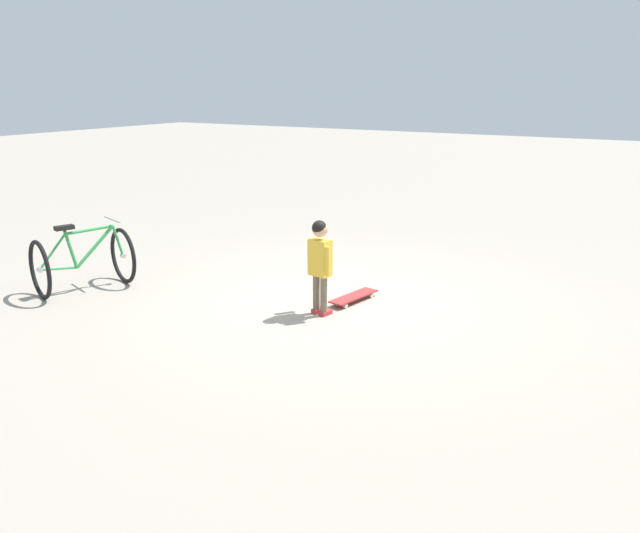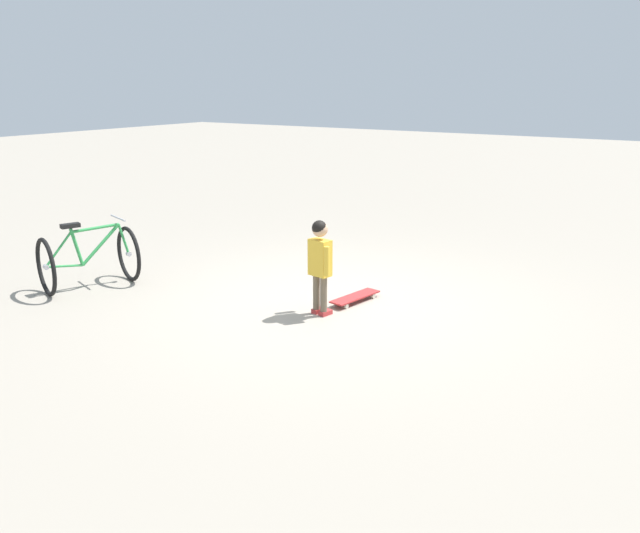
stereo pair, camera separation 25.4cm
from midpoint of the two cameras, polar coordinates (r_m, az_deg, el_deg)
The scene contains 4 objects.
ground_plane at distance 7.75m, azimuth 0.31°, elevation -2.97°, with size 50.00×50.00×0.00m, color #9E9384.
child_person at distance 7.11m, azimuth -1.02°, elevation 0.82°, with size 0.33×0.28×1.06m.
skateboard at distance 7.71m, azimuth 1.98°, elevation -2.62°, with size 0.31×0.73×0.07m.
bicycle_mid at distance 8.57m, azimuth -20.59°, elevation 0.48°, with size 1.03×1.25×0.85m.
Camera 1 is at (-3.59, 6.41, 2.49)m, focal length 37.06 mm.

